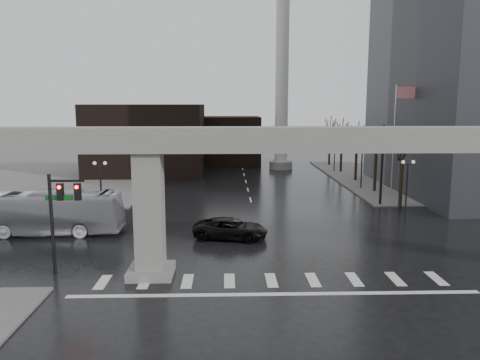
{
  "coord_description": "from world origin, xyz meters",
  "views": [
    {
      "loc": [
        -2.55,
        -26.47,
        9.95
      ],
      "look_at": [
        -1.55,
        7.3,
        4.5
      ],
      "focal_mm": 35.0,
      "sensor_mm": 36.0,
      "label": 1
    }
  ],
  "objects": [
    {
      "name": "lamp_left_1",
      "position": [
        -13.5,
        28.0,
        3.47
      ],
      "size": [
        1.22,
        0.32,
        5.11
      ],
      "color": "black",
      "rests_on": "ground"
    },
    {
      "name": "signal_mast_arm",
      "position": [
        8.99,
        18.8,
        5.83
      ],
      "size": [
        12.12,
        0.43,
        8.0
      ],
      "color": "black",
      "rests_on": "ground"
    },
    {
      "name": "pickup_truck",
      "position": [
        -2.25,
        7.57,
        0.77
      ],
      "size": [
        5.92,
        3.54,
        1.54
      ],
      "primitive_type": "imported",
      "rotation": [
        0.0,
        0.0,
        1.38
      ],
      "color": "black",
      "rests_on": "ground"
    },
    {
      "name": "elevated_guideway",
      "position": [
        1.26,
        0.0,
        6.88
      ],
      "size": [
        48.0,
        2.6,
        8.7
      ],
      "color": "gray",
      "rests_on": "ground"
    },
    {
      "name": "lamp_right_1",
      "position": [
        13.5,
        28.0,
        3.47
      ],
      "size": [
        1.22,
        0.32,
        5.11
      ],
      "color": "black",
      "rests_on": "ground"
    },
    {
      "name": "tree_right_1",
      "position": [
        14.53,
        26.02,
        2.85
      ],
      "size": [
        1.09,
        1.61,
        7.67
      ],
      "color": "black",
      "rests_on": "ground"
    },
    {
      "name": "tree_right_2",
      "position": [
        14.53,
        34.02,
        2.91
      ],
      "size": [
        1.1,
        1.63,
        7.85
      ],
      "color": "black",
      "rests_on": "ground"
    },
    {
      "name": "smokestack",
      "position": [
        6.0,
        46.0,
        13.35
      ],
      "size": [
        3.6,
        3.6,
        30.0
      ],
      "color": "silver",
      "rests_on": "ground"
    },
    {
      "name": "tree_right_3",
      "position": [
        14.53,
        42.02,
        2.98
      ],
      "size": [
        1.11,
        1.66,
        8.02
      ],
      "color": "black",
      "rests_on": "ground"
    },
    {
      "name": "building_far_mid",
      "position": [
        -2.0,
        52.0,
        4.0
      ],
      "size": [
        10.0,
        10.0,
        8.0
      ],
      "primitive_type": "cube",
      "color": "black",
      "rests_on": "ground"
    },
    {
      "name": "lamp_right_0",
      "position": [
        13.5,
        14.0,
        3.47
      ],
      "size": [
        1.22,
        0.32,
        5.11
      ],
      "color": "black",
      "rests_on": "ground"
    },
    {
      "name": "signal_left_pole",
      "position": [
        -12.25,
        0.5,
        4.07
      ],
      "size": [
        2.3,
        0.3,
        6.0
      ],
      "color": "black",
      "rests_on": "ground"
    },
    {
      "name": "building_far_left",
      "position": [
        -14.0,
        42.0,
        5.0
      ],
      "size": [
        16.0,
        14.0,
        10.0
      ],
      "primitive_type": "cube",
      "color": "black",
      "rests_on": "ground"
    },
    {
      "name": "flagpole_assembly",
      "position": [
        15.29,
        22.0,
        7.53
      ],
      "size": [
        2.06,
        0.12,
        12.0
      ],
      "color": "silver",
      "rests_on": "ground"
    },
    {
      "name": "city_bus",
      "position": [
        -16.84,
        9.23,
        1.71
      ],
      "size": [
        12.31,
        2.88,
        3.43
      ],
      "primitive_type": "imported",
      "rotation": [
        0.0,
        0.0,
        1.57
      ],
      "color": "silver",
      "rests_on": "ground"
    },
    {
      "name": "sidewalk_ne",
      "position": [
        26.0,
        36.0,
        0.07
      ],
      "size": [
        28.0,
        36.0,
        0.15
      ],
      "primitive_type": "cube",
      "color": "slate",
      "rests_on": "ground"
    },
    {
      "name": "sidewalk_nw",
      "position": [
        -26.0,
        36.0,
        0.07
      ],
      "size": [
        28.0,
        36.0,
        0.15
      ],
      "primitive_type": "cube",
      "color": "slate",
      "rests_on": "ground"
    },
    {
      "name": "tree_right_4",
      "position": [
        14.53,
        50.02,
        3.04
      ],
      "size": [
        1.12,
        1.69,
        8.19
      ],
      "color": "black",
      "rests_on": "ground"
    },
    {
      "name": "lamp_left_0",
      "position": [
        -13.5,
        14.0,
        3.47
      ],
      "size": [
        1.22,
        0.32,
        5.11
      ],
      "color": "black",
      "rests_on": "ground"
    },
    {
      "name": "lamp_right_2",
      "position": [
        13.5,
        42.0,
        3.47
      ],
      "size": [
        1.22,
        0.32,
        5.11
      ],
      "color": "black",
      "rests_on": "ground"
    },
    {
      "name": "lamp_left_2",
      "position": [
        -13.5,
        42.0,
        3.47
      ],
      "size": [
        1.22,
        0.32,
        5.11
      ],
      "color": "black",
      "rests_on": "ground"
    },
    {
      "name": "tree_right_0",
      "position": [
        14.53,
        18.02,
        2.79
      ],
      "size": [
        1.09,
        1.58,
        7.5
      ],
      "color": "black",
      "rests_on": "ground"
    },
    {
      "name": "ground",
      "position": [
        0.0,
        0.0,
        0.0
      ],
      "size": [
        160.0,
        160.0,
        0.0
      ],
      "primitive_type": "plane",
      "color": "black",
      "rests_on": "ground"
    }
  ]
}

